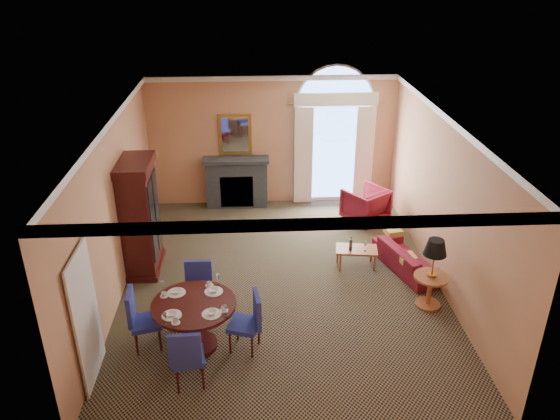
{
  "coord_description": "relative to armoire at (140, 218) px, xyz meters",
  "views": [
    {
      "loc": [
        -0.53,
        -8.93,
        5.83
      ],
      "look_at": [
        0.0,
        0.5,
        1.3
      ],
      "focal_mm": 35.0,
      "sensor_mm": 36.0,
      "label": 1
    }
  ],
  "objects": [
    {
      "name": "dining_table",
      "position": [
        1.24,
        -2.51,
        -0.49
      ],
      "size": [
        1.34,
        1.34,
        1.04
      ],
      "color": "#330D0B",
      "rests_on": "ground"
    },
    {
      "name": "sofa",
      "position": [
        5.27,
        -0.36,
        -0.86
      ],
      "size": [
        1.16,
        1.83,
        0.5
      ],
      "primitive_type": "imported",
      "rotation": [
        0.0,
        0.0,
        1.89
      ],
      "color": "maroon",
      "rests_on": "ground"
    },
    {
      "name": "ground",
      "position": [
        2.72,
        -0.68,
        -1.11
      ],
      "size": [
        7.5,
        7.5,
        0.0
      ],
      "primitive_type": "plane",
      "color": "#101134",
      "rests_on": "ground"
    },
    {
      "name": "armchair",
      "position": [
        4.84,
        1.86,
        -0.7
      ],
      "size": [
        1.23,
        1.24,
        0.82
      ],
      "primitive_type": "imported",
      "rotation": [
        0.0,
        0.0,
        3.76
      ],
      "color": "maroon",
      "rests_on": "ground"
    },
    {
      "name": "dining_chair_east",
      "position": [
        2.12,
        -2.62,
        -0.51
      ],
      "size": [
        0.59,
        0.59,
        1.04
      ],
      "rotation": [
        0.0,
        0.0,
        1.26
      ],
      "color": "navy",
      "rests_on": "ground"
    },
    {
      "name": "dining_chair_north",
      "position": [
        1.24,
        -1.67,
        -0.51
      ],
      "size": [
        0.6,
        0.6,
        1.04
      ],
      "rotation": [
        0.0,
        0.0,
        2.79
      ],
      "color": "navy",
      "rests_on": "ground"
    },
    {
      "name": "side_table",
      "position": [
        5.32,
        -1.6,
        -0.26
      ],
      "size": [
        0.62,
        0.62,
        1.32
      ],
      "color": "#A75B32",
      "rests_on": "ground"
    },
    {
      "name": "armoire",
      "position": [
        0.0,
        0.0,
        0.0
      ],
      "size": [
        0.66,
        1.17,
        2.3
      ],
      "color": "#330D0B",
      "rests_on": "ground"
    },
    {
      "name": "coffee_table",
      "position": [
        4.25,
        -0.22,
        -0.72
      ],
      "size": [
        0.88,
        0.57,
        0.72
      ],
      "rotation": [
        0.0,
        0.0,
        -0.14
      ],
      "color": "#A75B32",
      "rests_on": "ground"
    },
    {
      "name": "dining_chair_south",
      "position": [
        1.2,
        -3.42,
        -0.51
      ],
      "size": [
        0.53,
        0.53,
        1.04
      ],
      "rotation": [
        0.0,
        0.0,
        0.16
      ],
      "color": "navy",
      "rests_on": "ground"
    },
    {
      "name": "dining_chair_west",
      "position": [
        0.35,
        -2.45,
        -0.51
      ],
      "size": [
        0.56,
        0.56,
        1.04
      ],
      "rotation": [
        0.0,
        0.0,
        -1.34
      ],
      "color": "navy",
      "rests_on": "ground"
    },
    {
      "name": "room_envelope",
      "position": [
        2.69,
        -0.01,
        1.4
      ],
      "size": [
        6.04,
        7.52,
        3.45
      ],
      "color": "tan",
      "rests_on": "ground"
    }
  ]
}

